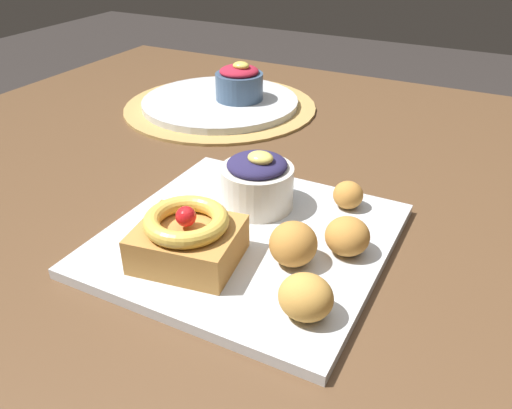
# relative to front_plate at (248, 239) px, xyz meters

# --- Properties ---
(dining_table) EXTENTS (1.46, 1.01, 0.73)m
(dining_table) POSITION_rel_front_plate_xyz_m (0.05, 0.18, -0.09)
(dining_table) COLOR brown
(dining_table) RESTS_ON ground_plane
(woven_placemat) EXTENTS (0.35, 0.35, 0.00)m
(woven_placemat) POSITION_rel_front_plate_xyz_m (-0.25, 0.36, -0.00)
(woven_placemat) COLOR #AD894C
(woven_placemat) RESTS_ON dining_table
(front_plate) EXTENTS (0.30, 0.30, 0.01)m
(front_plate) POSITION_rel_front_plate_xyz_m (0.00, 0.00, 0.00)
(front_plate) COLOR silver
(front_plate) RESTS_ON dining_table
(cake_slice) EXTENTS (0.11, 0.10, 0.06)m
(cake_slice) POSITION_rel_front_plate_xyz_m (-0.03, -0.07, 0.03)
(cake_slice) COLOR #B77F3D
(cake_slice) RESTS_ON front_plate
(berry_ramekin) EXTENTS (0.09, 0.09, 0.07)m
(berry_ramekin) POSITION_rel_front_plate_xyz_m (-0.02, 0.06, 0.04)
(berry_ramekin) COLOR silver
(berry_ramekin) RESTS_ON front_plate
(fritter_front) EXTENTS (0.05, 0.05, 0.05)m
(fritter_front) POSITION_rel_front_plate_xyz_m (0.07, -0.02, 0.03)
(fritter_front) COLOR #BC7F38
(fritter_front) RESTS_ON front_plate
(fritter_middle) EXTENTS (0.05, 0.05, 0.04)m
(fritter_middle) POSITION_rel_front_plate_xyz_m (0.11, -0.09, 0.03)
(fritter_middle) COLOR gold
(fritter_middle) RESTS_ON front_plate
(fritter_back) EXTENTS (0.04, 0.04, 0.03)m
(fritter_back) POSITION_rel_front_plate_xyz_m (0.08, 0.11, 0.02)
(fritter_back) COLOR #BC7F38
(fritter_back) RESTS_ON front_plate
(fritter_extra) EXTENTS (0.05, 0.05, 0.04)m
(fritter_extra) POSITION_rel_front_plate_xyz_m (0.11, 0.02, 0.03)
(fritter_extra) COLOR #BC7F38
(fritter_extra) RESTS_ON front_plate
(back_plate) EXTENTS (0.29, 0.29, 0.01)m
(back_plate) POSITION_rel_front_plate_xyz_m (-0.25, 0.36, 0.01)
(back_plate) COLOR silver
(back_plate) RESTS_ON woven_placemat
(back_ramekin) EXTENTS (0.09, 0.09, 0.07)m
(back_ramekin) POSITION_rel_front_plate_xyz_m (-0.22, 0.38, 0.04)
(back_ramekin) COLOR #3D5675
(back_ramekin) RESTS_ON back_plate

